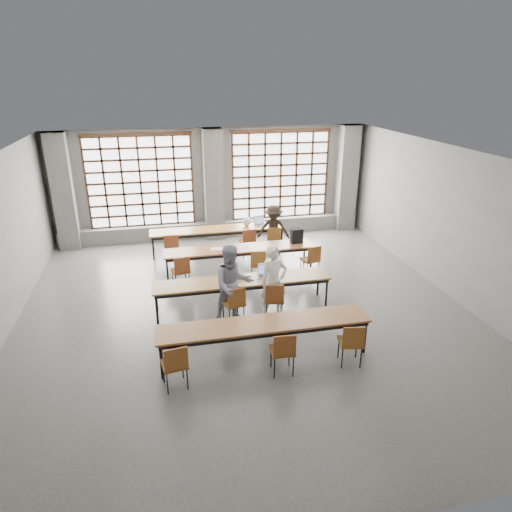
# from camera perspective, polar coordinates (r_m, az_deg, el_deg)

# --- Properties ---
(floor) EXTENTS (11.00, 11.00, 0.00)m
(floor) POSITION_cam_1_polar(r_m,az_deg,el_deg) (10.46, -1.27, -6.95)
(floor) COLOR #4D4D4B
(floor) RESTS_ON ground
(ceiling) EXTENTS (11.00, 11.00, 0.00)m
(ceiling) POSITION_cam_1_polar(r_m,az_deg,el_deg) (9.29, -1.46, 12.32)
(ceiling) COLOR silver
(ceiling) RESTS_ON floor
(wall_back) EXTENTS (10.00, 0.00, 10.00)m
(wall_back) POSITION_cam_1_polar(r_m,az_deg,el_deg) (14.97, -5.46, 9.08)
(wall_back) COLOR #60605D
(wall_back) RESTS_ON floor
(wall_front) EXTENTS (10.00, 0.00, 10.00)m
(wall_front) POSITION_cam_1_polar(r_m,az_deg,el_deg) (5.11, 11.27, -18.80)
(wall_front) COLOR #60605D
(wall_front) RESTS_ON floor
(wall_right) EXTENTS (0.00, 11.00, 11.00)m
(wall_right) POSITION_cam_1_polar(r_m,az_deg,el_deg) (11.71, 23.47, 3.70)
(wall_right) COLOR #60605D
(wall_right) RESTS_ON floor
(column_left) EXTENTS (0.60, 0.55, 3.50)m
(column_left) POSITION_cam_1_polar(r_m,az_deg,el_deg) (14.85, -22.94, 7.35)
(column_left) COLOR #565654
(column_left) RESTS_ON floor
(column_mid) EXTENTS (0.60, 0.55, 3.50)m
(column_mid) POSITION_cam_1_polar(r_m,az_deg,el_deg) (14.69, -5.32, 8.85)
(column_mid) COLOR #565654
(column_mid) RESTS_ON floor
(column_right) EXTENTS (0.60, 0.55, 3.50)m
(column_right) POSITION_cam_1_polar(r_m,az_deg,el_deg) (15.87, 11.24, 9.50)
(column_right) COLOR #565654
(column_right) RESTS_ON floor
(window_left) EXTENTS (3.32, 0.12, 3.00)m
(window_left) POSITION_cam_1_polar(r_m,az_deg,el_deg) (14.76, -14.24, 8.93)
(window_left) COLOR white
(window_left) RESTS_ON wall_back
(window_right) EXTENTS (3.32, 0.12, 3.00)m
(window_right) POSITION_cam_1_polar(r_m,az_deg,el_deg) (15.28, 3.08, 9.99)
(window_right) COLOR white
(window_right) RESTS_ON wall_back
(sill_ledge) EXTENTS (9.80, 0.35, 0.50)m
(sill_ledge) POSITION_cam_1_polar(r_m,az_deg,el_deg) (15.18, -5.16, 3.39)
(sill_ledge) COLOR #565654
(sill_ledge) RESTS_ON floor
(desk_row_a) EXTENTS (4.00, 0.70, 0.73)m
(desk_row_a) POSITION_cam_1_polar(r_m,az_deg,el_deg) (13.71, -4.82, 3.19)
(desk_row_a) COLOR brown
(desk_row_a) RESTS_ON floor
(desk_row_b) EXTENTS (4.00, 0.70, 0.73)m
(desk_row_b) POSITION_cam_1_polar(r_m,az_deg,el_deg) (12.15, -2.11, 0.75)
(desk_row_b) COLOR brown
(desk_row_b) RESTS_ON floor
(desk_row_c) EXTENTS (4.00, 0.70, 0.73)m
(desk_row_c) POSITION_cam_1_polar(r_m,az_deg,el_deg) (10.29, -1.74, -3.31)
(desk_row_c) COLOR brown
(desk_row_c) RESTS_ON floor
(desk_row_d) EXTENTS (4.00, 0.70, 0.73)m
(desk_row_d) POSITION_cam_1_polar(r_m,az_deg,el_deg) (8.60, 1.04, -8.73)
(desk_row_d) COLOR brown
(desk_row_d) RESTS_ON floor
(chair_back_left) EXTENTS (0.42, 0.43, 0.88)m
(chair_back_left) POSITION_cam_1_polar(r_m,az_deg,el_deg) (13.07, -10.52, 1.33)
(chair_back_left) COLOR brown
(chair_back_left) RESTS_ON floor
(chair_back_mid) EXTENTS (0.45, 0.46, 0.88)m
(chair_back_mid) POSITION_cam_1_polar(r_m,az_deg,el_deg) (13.29, -0.99, 2.07)
(chair_back_mid) COLOR brown
(chair_back_mid) RESTS_ON floor
(chair_back_right) EXTENTS (0.49, 0.50, 0.88)m
(chair_back_right) POSITION_cam_1_polar(r_m,az_deg,el_deg) (13.46, 2.26, 2.31)
(chair_back_right) COLOR brown
(chair_back_right) RESTS_ON floor
(chair_mid_left) EXTENTS (0.50, 0.50, 0.88)m
(chair_mid_left) POSITION_cam_1_polar(r_m,az_deg,el_deg) (11.46, -9.34, -1.57)
(chair_mid_left) COLOR brown
(chair_mid_left) RESTS_ON floor
(chair_mid_centre) EXTENTS (0.50, 0.50, 0.88)m
(chair_mid_centre) POSITION_cam_1_polar(r_m,az_deg,el_deg) (11.70, 0.31, -0.77)
(chair_mid_centre) COLOR brown
(chair_mid_centre) RESTS_ON floor
(chair_mid_right) EXTENTS (0.51, 0.51, 0.88)m
(chair_mid_right) POSITION_cam_1_polar(r_m,az_deg,el_deg) (12.07, 6.97, -0.21)
(chair_mid_right) COLOR brown
(chair_mid_right) RESTS_ON floor
(chair_front_left) EXTENTS (0.51, 0.51, 0.88)m
(chair_front_left) POSITION_cam_1_polar(r_m,az_deg,el_deg) (9.75, -2.67, -5.67)
(chair_front_left) COLOR brown
(chair_front_left) RESTS_ON floor
(chair_front_right) EXTENTS (0.49, 0.50, 0.88)m
(chair_front_right) POSITION_cam_1_polar(r_m,az_deg,el_deg) (9.91, 2.29, -5.18)
(chair_front_right) COLOR brown
(chair_front_right) RESTS_ON floor
(chair_near_left) EXTENTS (0.48, 0.49, 0.88)m
(chair_near_left) POSITION_cam_1_polar(r_m,az_deg,el_deg) (7.96, -10.08, -12.97)
(chair_near_left) COLOR brown
(chair_near_left) RESTS_ON floor
(chair_near_mid) EXTENTS (0.45, 0.45, 0.88)m
(chair_near_mid) POSITION_cam_1_polar(r_m,az_deg,el_deg) (8.19, 3.42, -11.53)
(chair_near_mid) COLOR brown
(chair_near_mid) RESTS_ON floor
(chair_near_right) EXTENTS (0.49, 0.49, 0.88)m
(chair_near_right) POSITION_cam_1_polar(r_m,az_deg,el_deg) (8.59, 11.88, -10.29)
(chair_near_right) COLOR brown
(chair_near_right) RESTS_ON floor
(student_male) EXTENTS (0.67, 0.50, 1.68)m
(student_male) POSITION_cam_1_polar(r_m,az_deg,el_deg) (9.89, 2.21, -3.29)
(student_male) COLOR white
(student_male) RESTS_ON floor
(student_female) EXTENTS (0.89, 0.72, 1.75)m
(student_female) POSITION_cam_1_polar(r_m,az_deg,el_deg) (9.71, -2.94, -3.56)
(student_female) COLOR #181B48
(student_female) RESTS_ON floor
(student_back) EXTENTS (1.06, 0.77, 1.48)m
(student_back) POSITION_cam_1_polar(r_m,az_deg,el_deg) (13.51, 2.20, 3.31)
(student_back) COLOR black
(student_back) RESTS_ON floor
(laptop_front) EXTENTS (0.42, 0.37, 0.26)m
(laptop_front) POSITION_cam_1_polar(r_m,az_deg,el_deg) (10.44, 1.18, -2.15)
(laptop_front) COLOR #B0AFB4
(laptop_front) RESTS_ON desk_row_c
(laptop_back) EXTENTS (0.44, 0.41, 0.26)m
(laptop_back) POSITION_cam_1_polar(r_m,az_deg,el_deg) (14.00, 0.52, 4.20)
(laptop_back) COLOR #B5B6BA
(laptop_back) RESTS_ON desk_row_a
(mouse) EXTENTS (0.11, 0.09, 0.04)m
(mouse) POSITION_cam_1_polar(r_m,az_deg,el_deg) (10.43, 3.42, -2.46)
(mouse) COLOR silver
(mouse) RESTS_ON desk_row_c
(green_box) EXTENTS (0.25, 0.10, 0.09)m
(green_box) POSITION_cam_1_polar(r_m,az_deg,el_deg) (10.31, -2.10, -2.59)
(green_box) COLOR green
(green_box) RESTS_ON desk_row_c
(phone) EXTENTS (0.14, 0.09, 0.01)m
(phone) POSITION_cam_1_polar(r_m,az_deg,el_deg) (10.20, -0.64, -3.08)
(phone) COLOR black
(phone) RESTS_ON desk_row_c
(paper_sheet_a) EXTENTS (0.33, 0.26, 0.00)m
(paper_sheet_a) POSITION_cam_1_polar(r_m,az_deg,el_deg) (12.09, -4.95, 0.91)
(paper_sheet_a) COLOR white
(paper_sheet_a) RESTS_ON desk_row_b
(paper_sheet_b) EXTENTS (0.32, 0.24, 0.00)m
(paper_sheet_b) POSITION_cam_1_polar(r_m,az_deg,el_deg) (12.04, -3.47, 0.85)
(paper_sheet_b) COLOR white
(paper_sheet_b) RESTS_ON desk_row_b
(paper_sheet_c) EXTENTS (0.36, 0.32, 0.00)m
(paper_sheet_c) POSITION_cam_1_polar(r_m,az_deg,el_deg) (12.14, -1.65, 1.08)
(paper_sheet_c) COLOR silver
(paper_sheet_c) RESTS_ON desk_row_b
(backpack) EXTENTS (0.33, 0.22, 0.40)m
(backpack) POSITION_cam_1_polar(r_m,az_deg,el_deg) (12.47, 5.09, 2.53)
(backpack) COLOR black
(backpack) RESTS_ON desk_row_b
(plastic_bag) EXTENTS (0.29, 0.25, 0.29)m
(plastic_bag) POSITION_cam_1_polar(r_m,az_deg,el_deg) (13.83, -1.17, 4.34)
(plastic_bag) COLOR white
(plastic_bag) RESTS_ON desk_row_a
(red_pouch) EXTENTS (0.21, 0.13, 0.06)m
(red_pouch) POSITION_cam_1_polar(r_m,az_deg,el_deg) (8.05, -10.19, -12.87)
(red_pouch) COLOR maroon
(red_pouch) RESTS_ON chair_near_left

